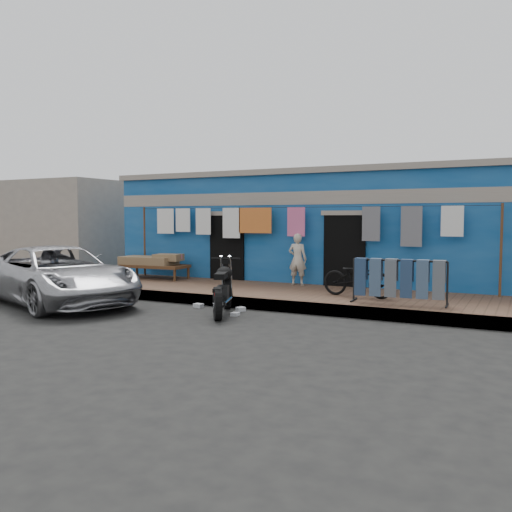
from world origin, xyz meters
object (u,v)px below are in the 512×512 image
(bicycle, at_px, (358,273))
(charpoy, at_px, (155,267))
(motorcycle, at_px, (223,287))
(jeans_rack, at_px, (399,281))
(seated_person, at_px, (298,259))
(car, at_px, (57,274))

(bicycle, distance_m, charpoy, 6.43)
(motorcycle, relative_size, jeans_rack, 0.94)
(motorcycle, xyz_separation_m, jeans_rack, (3.33, 1.51, 0.15))
(seated_person, xyz_separation_m, charpoy, (-4.31, -0.49, -0.34))
(bicycle, distance_m, jeans_rack, 1.17)
(car, bearing_deg, jeans_rack, -54.62)
(car, distance_m, charpoy, 3.61)
(bicycle, xyz_separation_m, jeans_rack, (1.03, -0.55, -0.06))
(charpoy, bearing_deg, car, -90.77)
(jeans_rack, bearing_deg, charpoy, 168.72)
(seated_person, xyz_separation_m, motorcycle, (-0.24, -3.47, -0.36))
(car, height_order, seated_person, seated_person)
(jeans_rack, bearing_deg, motorcycle, -155.64)
(seated_person, relative_size, jeans_rack, 0.68)
(bicycle, relative_size, motorcycle, 0.88)
(car, bearing_deg, motorcycle, -61.96)
(motorcycle, bearing_deg, bicycle, 19.20)
(seated_person, bearing_deg, jeans_rack, 144.53)
(seated_person, bearing_deg, charpoy, 3.52)
(bicycle, height_order, jeans_rack, bicycle)
(seated_person, relative_size, charpoy, 0.65)
(jeans_rack, bearing_deg, car, -163.98)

